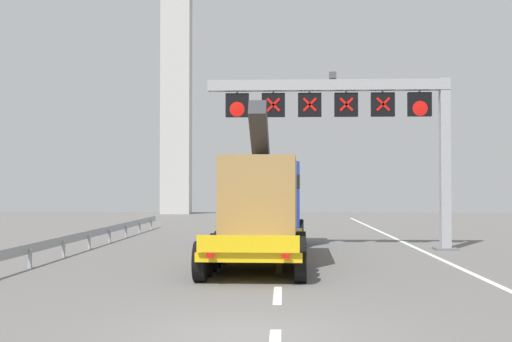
% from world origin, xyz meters
% --- Properties ---
extents(ground, '(112.00, 112.00, 0.00)m').
position_xyz_m(ground, '(0.00, 0.00, 0.00)').
color(ground, slate).
extents(lane_markings, '(0.20, 38.35, 0.01)m').
position_xyz_m(lane_markings, '(0.49, 11.87, 0.01)').
color(lane_markings, silver).
rests_on(lane_markings, ground).
extents(edge_line_right, '(0.20, 63.00, 0.01)m').
position_xyz_m(edge_line_right, '(6.20, 12.00, 0.01)').
color(edge_line_right, silver).
rests_on(edge_line_right, ground).
extents(overhead_lane_gantry, '(10.23, 0.90, 7.33)m').
position_xyz_m(overhead_lane_gantry, '(3.73, 15.94, 5.64)').
color(overhead_lane_gantry, '#9EA0A5').
rests_on(overhead_lane_gantry, ground).
extents(heavy_haul_truck_yellow, '(3.34, 14.12, 5.30)m').
position_xyz_m(heavy_haul_truck_yellow, '(-0.06, 13.69, 1.99)').
color(heavy_haul_truck_yellow, yellow).
rests_on(heavy_haul_truck_yellow, ground).
extents(guardrail_left, '(0.13, 32.05, 0.76)m').
position_xyz_m(guardrail_left, '(-7.46, 14.03, 0.56)').
color(guardrail_left, '#999EA3').
rests_on(guardrail_left, ground).
extents(bridge_pylon_distant, '(9.00, 2.00, 37.07)m').
position_xyz_m(bridge_pylon_distant, '(-9.72, 51.93, 18.93)').
color(bridge_pylon_distant, '#B7B7B2').
rests_on(bridge_pylon_distant, ground).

